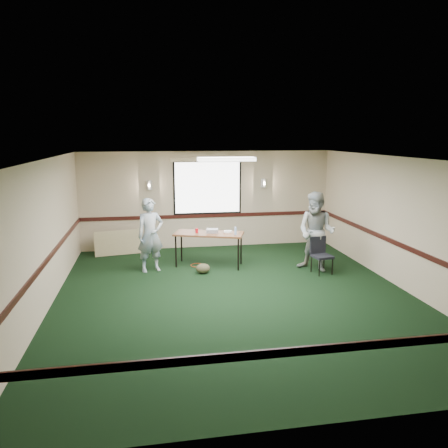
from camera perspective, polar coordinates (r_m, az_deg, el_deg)
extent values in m
plane|color=black|center=(8.76, 1.48, -9.41)|extent=(8.00, 8.00, 0.00)
plane|color=#C0AC8A|center=(12.26, -2.17, 3.18)|extent=(7.00, 0.00, 7.00)
plane|color=#C0AC8A|center=(4.69, 11.40, -11.06)|extent=(7.00, 0.00, 7.00)
plane|color=#C0AC8A|center=(8.43, -22.50, -1.57)|extent=(0.00, 8.00, 8.00)
plane|color=#C0AC8A|center=(9.68, 22.28, 0.06)|extent=(0.00, 8.00, 8.00)
plane|color=silver|center=(8.20, 1.58, 8.51)|extent=(8.00, 8.00, 0.00)
cube|color=black|center=(12.32, -2.14, 1.10)|extent=(7.00, 0.03, 0.10)
cube|color=black|center=(4.89, 11.12, -15.87)|extent=(7.00, 0.03, 0.10)
cube|color=black|center=(8.53, -22.17, -4.51)|extent=(0.03, 8.00, 0.10)
cube|color=black|center=(9.77, 22.00, -2.53)|extent=(0.03, 8.00, 0.10)
cube|color=black|center=(12.19, -2.17, 4.79)|extent=(1.90, 0.01, 1.50)
cube|color=white|center=(12.19, -2.16, 4.79)|extent=(1.80, 0.02, 1.40)
cube|color=beige|center=(12.12, -2.19, 8.41)|extent=(2.05, 0.08, 0.10)
cylinder|color=silver|center=(12.04, -9.75, 5.02)|extent=(0.16, 0.16, 0.25)
cylinder|color=silver|center=(12.46, 5.19, 5.36)|extent=(0.16, 0.16, 0.25)
cube|color=white|center=(9.18, 0.32, 8.47)|extent=(1.20, 0.32, 0.08)
cube|color=brown|center=(10.52, -2.00, -1.28)|extent=(1.77, 1.16, 0.04)
cylinder|color=black|center=(10.54, -6.31, -3.61)|extent=(0.04, 0.04, 0.78)
cylinder|color=black|center=(10.25, 1.88, -3.99)|extent=(0.04, 0.04, 0.78)
cylinder|color=black|center=(11.03, -5.57, -2.91)|extent=(0.04, 0.04, 0.78)
cylinder|color=black|center=(10.75, 2.25, -3.25)|extent=(0.04, 0.04, 0.78)
cube|color=gray|center=(10.51, -1.53, -0.91)|extent=(0.32, 0.28, 0.09)
cube|color=white|center=(10.54, 0.50, -1.00)|extent=(0.20, 0.17, 0.04)
cylinder|color=red|center=(10.53, -3.58, -0.85)|extent=(0.07, 0.07, 0.11)
cylinder|color=#8FB2EA|center=(10.29, 1.50, -0.90)|extent=(0.06, 0.06, 0.19)
ellipsoid|color=#444427|center=(10.11, -2.77, -5.83)|extent=(0.37, 0.30, 0.23)
torus|color=#BC4117|center=(10.74, -3.53, -5.39)|extent=(0.33, 0.33, 0.02)
cube|color=tan|center=(11.93, -13.55, -2.39)|extent=(1.28, 0.41, 0.65)
cube|color=black|center=(10.27, 12.70, -4.14)|extent=(0.47, 0.47, 0.05)
cube|color=black|center=(10.37, 12.16, -2.67)|extent=(0.41, 0.12, 0.41)
cylinder|color=black|center=(10.10, 12.35, -5.67)|extent=(0.03, 0.03, 0.38)
cylinder|color=black|center=(10.29, 13.97, -5.44)|extent=(0.03, 0.03, 0.38)
cylinder|color=black|center=(10.38, 11.34, -5.16)|extent=(0.03, 0.03, 0.38)
cylinder|color=black|center=(10.56, 12.93, -4.94)|extent=(0.03, 0.03, 0.38)
imported|color=teal|center=(10.23, -9.59, -1.44)|extent=(0.73, 0.59, 1.72)
imported|color=#7492B5|center=(10.35, 11.97, -1.01)|extent=(1.14, 1.13, 1.86)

